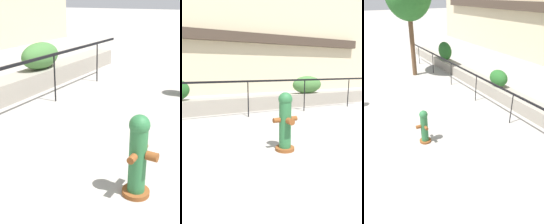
# 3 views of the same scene
# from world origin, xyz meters

# --- Properties ---
(hedge_bush_2) EXTENTS (1.36, 0.70, 0.71)m
(hedge_bush_2) POSITION_xyz_m (5.20, 6.00, 0.86)
(hedge_bush_2) COLOR #427538
(hedge_bush_2) RESTS_ON planter_wall_low
(fire_hydrant) EXTENTS (0.47, 0.43, 1.08)m
(fire_hydrant) POSITION_xyz_m (1.68, 1.85, 0.55)
(fire_hydrant) COLOR brown
(fire_hydrant) RESTS_ON ground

